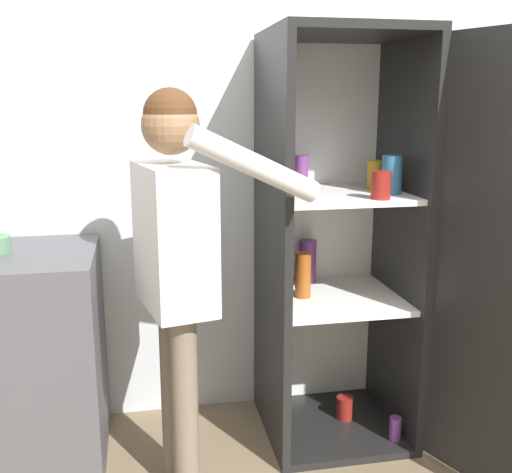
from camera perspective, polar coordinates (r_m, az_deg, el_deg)
name	(u,v)px	position (r m, az deg, el deg)	size (l,w,h in m)	color
wall_back	(235,157)	(2.90, -1.99, 7.61)	(7.00, 0.06, 2.55)	silver
refrigerator	(366,248)	(2.67, 10.43, -1.07)	(0.92, 1.22, 1.83)	black
person	(176,244)	(2.26, -7.59, -0.73)	(0.68, 0.52, 1.59)	#726656
counter	(24,361)	(2.76, -21.23, -10.96)	(0.64, 0.63, 0.94)	#4C4C51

